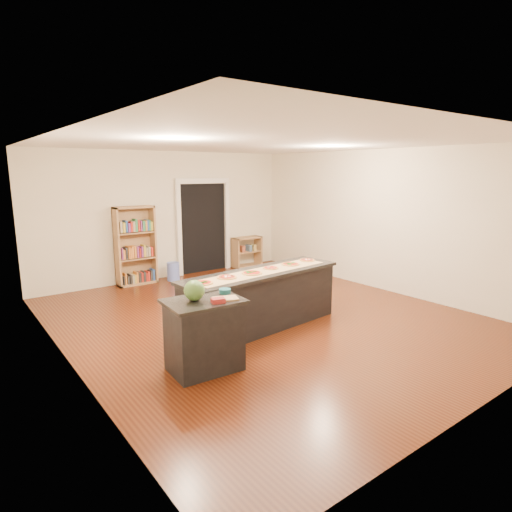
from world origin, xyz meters
TOP-DOWN VIEW (x-y plane):
  - room at (0.00, 0.00)m, footprint 6.00×7.00m
  - doorway at (0.90, 3.46)m, footprint 1.40×0.09m
  - kitchen_island at (-0.31, -0.35)m, footprint 2.70×0.73m
  - side_counter at (-1.73, -1.07)m, footprint 0.89×0.65m
  - bookshelf at (-0.84, 3.30)m, footprint 0.83×0.29m
  - low_shelf at (2.04, 3.29)m, footprint 0.75×0.32m
  - waste_bin at (-0.08, 3.12)m, footprint 0.27×0.27m
  - kraft_paper at (-0.31, -0.37)m, footprint 2.37×0.64m
  - watermelon at (-1.82, -1.03)m, footprint 0.25×0.25m
  - cutting_board at (-1.51, -1.21)m, footprint 0.34×0.28m
  - package_red at (-1.65, -1.27)m, footprint 0.18×0.15m
  - package_teal at (-1.37, -0.98)m, footprint 0.15×0.15m
  - pizza_a at (-1.38, -0.45)m, footprint 0.28×0.28m
  - pizza_b at (-0.96, -0.39)m, footprint 0.29×0.29m
  - pizza_c at (-0.52, -0.40)m, footprint 0.28×0.28m
  - pizza_d at (-0.10, -0.30)m, footprint 0.25×0.25m
  - pizza_e at (0.33, -0.28)m, footprint 0.31×0.31m
  - pizza_f at (0.76, -0.21)m, footprint 0.26×0.26m

SIDE VIEW (x-z plane):
  - waste_bin at x=-0.08m, z-range 0.00..0.40m
  - low_shelf at x=2.04m, z-range 0.00..0.75m
  - side_counter at x=-1.73m, z-range 0.00..0.88m
  - kitchen_island at x=-0.31m, z-range 0.00..0.89m
  - bookshelf at x=-0.84m, z-range 0.00..1.66m
  - cutting_board at x=-1.51m, z-range 0.88..0.90m
  - kraft_paper at x=-0.31m, z-range 0.89..0.90m
  - pizza_b at x=-0.96m, z-range 0.89..0.91m
  - pizza_c at x=-0.52m, z-range 0.89..0.91m
  - pizza_d at x=-0.10m, z-range 0.89..0.91m
  - pizza_e at x=0.33m, z-range 0.89..0.91m
  - pizza_f at x=0.76m, z-range 0.89..0.91m
  - pizza_a at x=-1.38m, z-range 0.89..0.91m
  - package_red at x=-1.65m, z-range 0.88..0.93m
  - package_teal at x=-1.37m, z-range 0.88..0.94m
  - watermelon at x=-1.82m, z-range 0.88..1.13m
  - doorway at x=0.90m, z-range 0.10..2.31m
  - room at x=0.00m, z-range 0.00..2.80m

